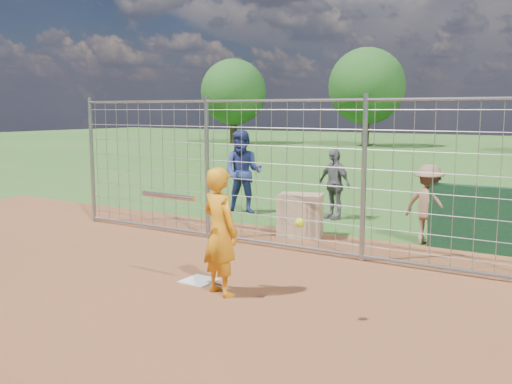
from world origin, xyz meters
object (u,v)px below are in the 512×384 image
Objects in this scene: bystander_c at (428,205)px; equipment_bin at (300,215)px; batter at (220,232)px; bystander_a at (243,172)px; bystander_b at (334,184)px.

bystander_c is 1.77× the size of equipment_bin.
batter reaches higher than bystander_c.
bystander_a reaches higher than batter.
batter is at bearing 84.56° from bystander_c.
equipment_bin is (2.23, -1.44, -0.55)m from bystander_a.
bystander_b is at bearing -2.88° from bystander_a.
equipment_bin is (0.22, -1.96, -0.36)m from bystander_b.
bystander_c is at bearing -92.53° from batter.
equipment_bin is (-2.19, -0.61, -0.31)m from bystander_c.
batter is at bearing -76.87° from bystander_a.
batter is 2.05× the size of equipment_bin.
bystander_b is (-0.92, 5.51, -0.06)m from batter.
equipment_bin is at bearing -50.27° from bystander_a.
bystander_b is 2.76m from bystander_c.
bystander_b is at bearing 78.45° from equipment_bin.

